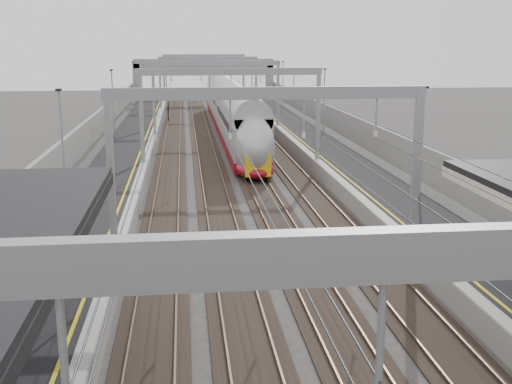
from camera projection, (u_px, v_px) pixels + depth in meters
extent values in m
cube|color=black|center=(123.00, 162.00, 48.48)|extent=(4.00, 120.00, 1.00)
cube|color=black|center=(330.00, 158.00, 50.23)|extent=(4.00, 120.00, 1.00)
cube|color=black|center=(170.00, 167.00, 48.97)|extent=(2.40, 140.00, 0.08)
cube|color=brown|center=(160.00, 166.00, 48.87)|extent=(0.07, 140.00, 0.14)
cube|color=brown|center=(179.00, 166.00, 49.03)|extent=(0.07, 140.00, 0.14)
cube|color=black|center=(209.00, 167.00, 49.30)|extent=(2.40, 140.00, 0.08)
cube|color=brown|center=(200.00, 166.00, 49.20)|extent=(0.07, 140.00, 0.14)
cube|color=brown|center=(219.00, 165.00, 49.35)|extent=(0.07, 140.00, 0.14)
cube|color=black|center=(248.00, 166.00, 49.62)|extent=(2.40, 140.00, 0.08)
cube|color=brown|center=(239.00, 165.00, 49.52)|extent=(0.07, 140.00, 0.14)
cube|color=brown|center=(257.00, 164.00, 49.68)|extent=(0.07, 140.00, 0.14)
cube|color=black|center=(286.00, 165.00, 49.95)|extent=(2.40, 140.00, 0.08)
cube|color=brown|center=(277.00, 164.00, 49.85)|extent=(0.07, 140.00, 0.14)
cube|color=brown|center=(295.00, 164.00, 50.01)|extent=(0.07, 140.00, 0.14)
cube|color=gray|center=(111.00, 172.00, 25.55)|extent=(0.28, 0.28, 6.60)
cube|color=gray|center=(416.00, 165.00, 26.92)|extent=(0.28, 0.28, 6.60)
cube|color=gray|center=(268.00, 93.00, 25.54)|extent=(13.00, 0.25, 0.50)
cube|color=gray|center=(141.00, 116.00, 44.90)|extent=(0.28, 0.28, 6.60)
cube|color=gray|center=(318.00, 114.00, 46.28)|extent=(0.28, 0.28, 6.60)
cube|color=gray|center=(231.00, 72.00, 44.90)|extent=(13.00, 0.25, 0.50)
cube|color=gray|center=(154.00, 94.00, 64.26)|extent=(0.28, 0.28, 6.60)
cube|color=gray|center=(278.00, 93.00, 65.64)|extent=(0.28, 0.28, 6.60)
cube|color=gray|center=(216.00, 63.00, 64.26)|extent=(13.00, 0.25, 0.50)
cube|color=gray|center=(160.00, 82.00, 83.62)|extent=(0.28, 0.28, 6.60)
cube|color=gray|center=(256.00, 82.00, 84.99)|extent=(0.28, 0.28, 6.60)
cube|color=gray|center=(208.00, 59.00, 83.62)|extent=(13.00, 0.25, 0.50)
cube|color=gray|center=(164.00, 76.00, 101.04)|extent=(0.28, 0.28, 6.60)
cube|color=gray|center=(243.00, 75.00, 102.42)|extent=(0.28, 0.28, 6.60)
cube|color=gray|center=(204.00, 56.00, 101.04)|extent=(13.00, 0.25, 0.50)
cylinder|color=#262628|center=(169.00, 91.00, 52.57)|extent=(0.03, 140.00, 0.03)
cylinder|color=#262628|center=(206.00, 90.00, 52.90)|extent=(0.03, 140.00, 0.03)
cylinder|color=#262628|center=(242.00, 90.00, 53.23)|extent=(0.03, 140.00, 0.03)
cylinder|color=#262628|center=(277.00, 90.00, 53.55)|extent=(0.03, 140.00, 0.03)
cube|color=gray|center=(204.00, 63.00, 101.30)|extent=(22.00, 2.20, 1.40)
cube|color=gray|center=(137.00, 84.00, 100.86)|extent=(1.00, 2.20, 6.20)
cube|color=gray|center=(269.00, 83.00, 103.15)|extent=(1.00, 2.20, 6.20)
cube|color=gray|center=(79.00, 149.00, 47.88)|extent=(0.30, 120.00, 3.20)
cube|color=gray|center=(371.00, 144.00, 50.33)|extent=(0.30, 120.00, 3.20)
cube|color=maroon|center=(239.00, 144.00, 56.76)|extent=(2.79, 23.74, 0.83)
cube|color=#A4A4AA|center=(239.00, 122.00, 56.32)|extent=(2.79, 23.74, 3.10)
cube|color=black|center=(249.00, 165.00, 48.80)|extent=(2.06, 2.48, 0.52)
cube|color=maroon|center=(223.00, 114.00, 80.14)|extent=(2.79, 23.74, 0.83)
cube|color=#A4A4AA|center=(223.00, 99.00, 79.70)|extent=(2.79, 23.74, 3.10)
cube|color=black|center=(227.00, 125.00, 72.17)|extent=(2.06, 2.48, 0.52)
ellipsoid|color=#A4A4AA|center=(254.00, 147.00, 44.70)|extent=(2.79, 5.37, 4.33)
cube|color=#E2B50B|center=(258.00, 166.00, 42.76)|extent=(1.75, 0.12, 1.55)
cube|color=black|center=(257.00, 141.00, 42.86)|extent=(1.65, 0.59, 0.97)
cylinder|color=black|center=(168.00, 110.00, 77.17)|extent=(0.12, 0.12, 3.00)
cube|color=black|center=(168.00, 96.00, 76.81)|extent=(0.32, 0.22, 0.75)
sphere|color=#0CE526|center=(168.00, 95.00, 76.65)|extent=(0.16, 0.16, 0.16)
cylinder|color=black|center=(246.00, 119.00, 68.02)|extent=(0.12, 0.12, 3.00)
cube|color=black|center=(246.00, 103.00, 67.66)|extent=(0.32, 0.22, 0.75)
sphere|color=red|center=(246.00, 102.00, 67.50)|extent=(0.16, 0.16, 0.16)
cylinder|color=black|center=(254.00, 107.00, 79.99)|extent=(0.12, 0.12, 3.00)
cube|color=black|center=(254.00, 94.00, 79.63)|extent=(0.32, 0.22, 0.75)
sphere|color=#0CE526|center=(254.00, 93.00, 79.47)|extent=(0.16, 0.16, 0.16)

